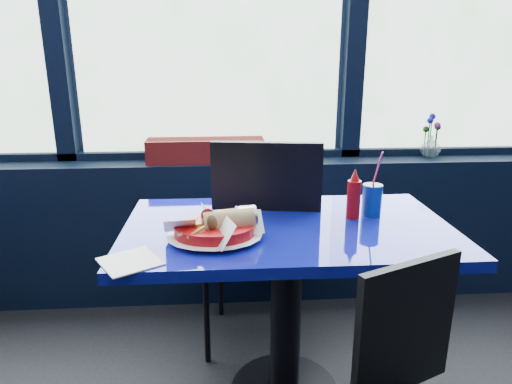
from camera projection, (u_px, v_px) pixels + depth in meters
name	position (u px, v px, depth m)	size (l,w,h in m)	color
window_sill	(213.00, 229.00, 2.60)	(5.00, 0.26, 0.80)	black
near_table	(287.00, 270.00, 1.74)	(1.20, 0.70, 0.75)	black
chair_near_back	(259.00, 234.00, 2.02)	(0.53, 0.53, 1.03)	black
planter_box	(206.00, 150.00, 2.44)	(0.62, 0.15, 0.12)	maroon
flower_vase	(431.00, 144.00, 2.55)	(0.14, 0.14, 0.24)	silver
food_basket	(216.00, 229.00, 1.54)	(0.32, 0.32, 0.11)	#BA0C0F
ketchup_bottle	(354.00, 196.00, 1.74)	(0.05, 0.05, 0.19)	#BA0C0F
soda_cup	(372.00, 199.00, 1.77)	(0.08, 0.08, 0.26)	#0D3394
napkin	(130.00, 262.00, 1.38)	(0.16, 0.16, 0.00)	white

